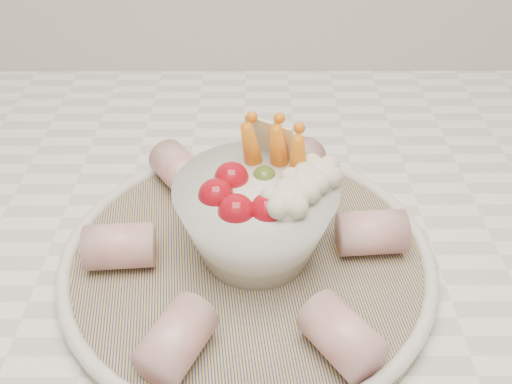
{
  "coord_description": "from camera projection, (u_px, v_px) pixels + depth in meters",
  "views": [
    {
      "loc": [
        0.01,
        1.04,
        1.27
      ],
      "look_at": [
        0.01,
        1.39,
        1.0
      ],
      "focal_mm": 40.0,
      "sensor_mm": 36.0,
      "label": 1
    }
  ],
  "objects": [
    {
      "name": "serving_platter",
      "position": [
        248.0,
        259.0,
        0.48
      ],
      "size": [
        0.34,
        0.34,
        0.02
      ],
      "color": "navy",
      "rests_on": "kitchen_counter"
    },
    {
      "name": "veggie_bowl",
      "position": [
        259.0,
        214.0,
        0.46
      ],
      "size": [
        0.13,
        0.13,
        0.11
      ],
      "color": "silver",
      "rests_on": "serving_platter"
    },
    {
      "name": "cured_meat_rolls",
      "position": [
        247.0,
        239.0,
        0.46
      ],
      "size": [
        0.26,
        0.26,
        0.04
      ],
      "color": "#B7545F",
      "rests_on": "serving_platter"
    }
  ]
}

